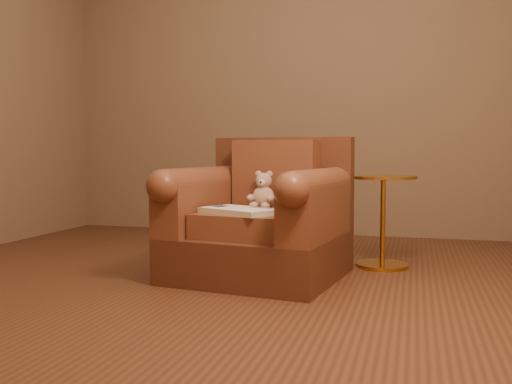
# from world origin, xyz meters

# --- Properties ---
(floor) EXTENTS (4.00, 4.00, 0.00)m
(floor) POSITION_xyz_m (0.00, 0.00, 0.00)
(floor) COLOR #58331E
(floor) RESTS_ON ground
(armchair) EXTENTS (1.02, 0.98, 0.82)m
(armchair) POSITION_xyz_m (0.28, 0.20, 0.32)
(armchair) COLOR #532C1B
(armchair) RESTS_ON floor
(teddy_bear) EXTENTS (0.17, 0.19, 0.23)m
(teddy_bear) POSITION_xyz_m (0.28, 0.27, 0.48)
(teddy_bear) COLOR tan
(teddy_bear) RESTS_ON armchair
(guidebook) EXTENTS (0.47, 0.40, 0.03)m
(guidebook) POSITION_xyz_m (0.23, -0.04, 0.41)
(guidebook) COLOR beige
(guidebook) RESTS_ON armchair
(side_table) EXTENTS (0.41, 0.41, 0.58)m
(side_table) POSITION_xyz_m (0.96, 0.65, 0.31)
(side_table) COLOR gold
(side_table) RESTS_ON floor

